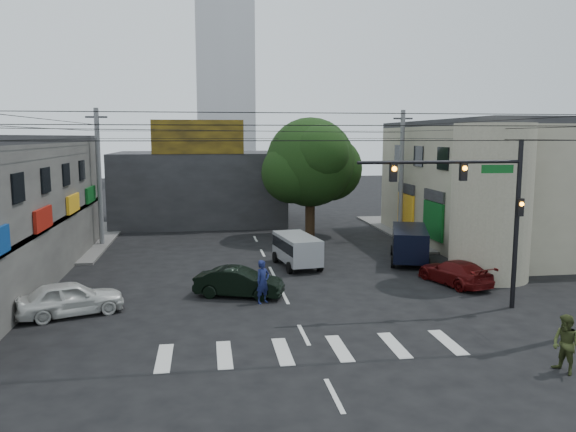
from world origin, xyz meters
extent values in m
plane|color=black|center=(0.00, 0.00, 0.00)|extent=(160.00, 160.00, 0.00)
cube|color=#514F4C|center=(18.00, 18.00, 0.07)|extent=(16.00, 16.00, 0.15)
cube|color=gray|center=(18.00, 13.00, 4.00)|extent=(14.00, 18.00, 8.00)
cylinder|color=gray|center=(11.00, 4.00, 4.00)|extent=(4.00, 4.00, 8.00)
cube|color=#232326|center=(-4.00, 26.00, 3.00)|extent=(14.00, 10.00, 6.00)
cube|color=olive|center=(-4.00, 21.10, 7.30)|extent=(7.00, 0.30, 2.60)
cube|color=silver|center=(0.00, 70.00, 22.00)|extent=(9.00, 9.00, 44.00)
cylinder|color=black|center=(4.00, 17.00, 2.20)|extent=(0.70, 0.70, 4.40)
sphere|color=black|center=(4.00, 17.00, 5.50)|extent=(6.40, 6.40, 6.40)
cylinder|color=black|center=(9.50, -1.00, 3.60)|extent=(0.20, 0.20, 7.20)
cylinder|color=black|center=(6.00, -1.00, 6.30)|extent=(7.00, 0.14, 0.14)
cube|color=black|center=(7.00, -1.00, 5.90)|extent=(0.28, 0.22, 0.75)
cube|color=black|center=(4.00, -1.00, 5.90)|extent=(0.28, 0.22, 0.75)
sphere|color=orange|center=(7.00, -1.14, 6.05)|extent=(0.20, 0.20, 0.20)
sphere|color=orange|center=(4.00, -1.14, 6.05)|extent=(0.20, 0.20, 0.20)
cube|color=#0B4E19|center=(8.50, -1.00, 6.00)|extent=(1.40, 0.06, 0.35)
cylinder|color=#59595B|center=(-10.50, 16.00, 4.60)|extent=(0.32, 0.32, 9.20)
cylinder|color=#59595B|center=(10.50, 16.00, 4.60)|extent=(0.32, 0.32, 9.20)
imported|color=black|center=(-2.07, 2.47, 0.67)|extent=(3.85, 4.91, 1.34)
imported|color=silver|center=(-9.13, 0.73, 0.72)|extent=(4.48, 5.35, 1.44)
imported|color=#4D0B0B|center=(8.70, 3.00, 0.62)|extent=(4.08, 5.24, 1.25)
imported|color=#141B48|center=(-1.09, 1.28, 0.97)|extent=(1.13, 1.12, 1.94)
imported|color=#37401D|center=(7.47, -7.54, 0.93)|extent=(1.26, 1.16, 1.87)
camera|label=1|loc=(-3.53, -22.77, 7.34)|focal=35.00mm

